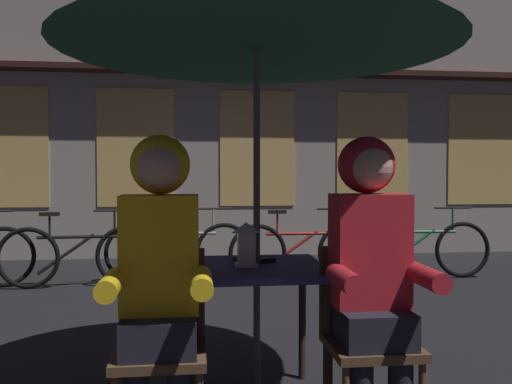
{
  "coord_description": "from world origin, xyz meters",
  "views": [
    {
      "loc": [
        -0.33,
        -2.81,
        1.22
      ],
      "look_at": [
        0.0,
        0.03,
        1.13
      ],
      "focal_mm": 37.71,
      "sensor_mm": 36.0,
      "label": 1
    }
  ],
  "objects_px": {
    "lantern": "(246,243)",
    "person_right_hooded": "(371,256)",
    "bicycle_second": "(77,255)",
    "chair_right": "(367,329)",
    "bicycle_fifth": "(420,249)",
    "book": "(254,260)",
    "bicycle_third": "(179,251)",
    "person_left_hooded": "(160,260)",
    "bicycle_fourth": "(302,251)",
    "patio_umbrella": "(257,14)",
    "cafe_table": "(257,284)",
    "chair_left": "(161,336)"
  },
  "relations": [
    {
      "from": "lantern",
      "to": "person_right_hooded",
      "type": "height_order",
      "value": "person_right_hooded"
    },
    {
      "from": "person_right_hooded",
      "to": "bicycle_second",
      "type": "xyz_separation_m",
      "value": [
        -2.05,
        3.55,
        -0.5
      ]
    },
    {
      "from": "chair_right",
      "to": "bicycle_fifth",
      "type": "bearing_deg",
      "value": 62.93
    },
    {
      "from": "bicycle_second",
      "to": "book",
      "type": "relative_size",
      "value": 8.4
    },
    {
      "from": "bicycle_third",
      "to": "bicycle_fifth",
      "type": "relative_size",
      "value": 1.0
    },
    {
      "from": "person_left_hooded",
      "to": "bicycle_third",
      "type": "bearing_deg",
      "value": 90.27
    },
    {
      "from": "bicycle_second",
      "to": "chair_right",
      "type": "bearing_deg",
      "value": -59.54
    },
    {
      "from": "person_right_hooded",
      "to": "bicycle_fourth",
      "type": "height_order",
      "value": "person_right_hooded"
    },
    {
      "from": "person_left_hooded",
      "to": "book",
      "type": "height_order",
      "value": "person_left_hooded"
    },
    {
      "from": "patio_umbrella",
      "to": "person_left_hooded",
      "type": "bearing_deg",
      "value": -138.43
    },
    {
      "from": "patio_umbrella",
      "to": "book",
      "type": "height_order",
      "value": "patio_umbrella"
    },
    {
      "from": "cafe_table",
      "to": "book",
      "type": "xyz_separation_m",
      "value": [
        -0.0,
        0.11,
        0.11
      ]
    },
    {
      "from": "bicycle_second",
      "to": "chair_left",
      "type": "bearing_deg",
      "value": -72.6
    },
    {
      "from": "chair_right",
      "to": "cafe_table",
      "type": "bearing_deg",
      "value": 142.45
    },
    {
      "from": "bicycle_third",
      "to": "bicycle_second",
      "type": "bearing_deg",
      "value": -168.73
    },
    {
      "from": "chair_left",
      "to": "bicycle_fourth",
      "type": "distance_m",
      "value": 3.79
    },
    {
      "from": "bicycle_fourth",
      "to": "book",
      "type": "height_order",
      "value": "bicycle_fourth"
    },
    {
      "from": "patio_umbrella",
      "to": "person_right_hooded",
      "type": "distance_m",
      "value": 1.37
    },
    {
      "from": "patio_umbrella",
      "to": "person_left_hooded",
      "type": "distance_m",
      "value": 1.37
    },
    {
      "from": "bicycle_fifth",
      "to": "person_right_hooded",
      "type": "bearing_deg",
      "value": -116.71
    },
    {
      "from": "patio_umbrella",
      "to": "bicycle_fifth",
      "type": "height_order",
      "value": "patio_umbrella"
    },
    {
      "from": "book",
      "to": "cafe_table",
      "type": "bearing_deg",
      "value": -107.49
    },
    {
      "from": "person_right_hooded",
      "to": "bicycle_third",
      "type": "bearing_deg",
      "value": 104.56
    },
    {
      "from": "patio_umbrella",
      "to": "book",
      "type": "distance_m",
      "value": 1.31
    },
    {
      "from": "bicycle_fourth",
      "to": "book",
      "type": "xyz_separation_m",
      "value": [
        -0.89,
        -3.06,
        0.41
      ]
    },
    {
      "from": "chair_right",
      "to": "person_right_hooded",
      "type": "bearing_deg",
      "value": -90.0
    },
    {
      "from": "cafe_table",
      "to": "chair_right",
      "type": "height_order",
      "value": "chair_right"
    },
    {
      "from": "bicycle_third",
      "to": "bicycle_fifth",
      "type": "distance_m",
      "value": 2.8
    },
    {
      "from": "lantern",
      "to": "person_left_hooded",
      "type": "distance_m",
      "value": 0.58
    },
    {
      "from": "bicycle_fourth",
      "to": "cafe_table",
      "type": "bearing_deg",
      "value": -105.7
    },
    {
      "from": "cafe_table",
      "to": "lantern",
      "type": "relative_size",
      "value": 3.2
    },
    {
      "from": "bicycle_third",
      "to": "bicycle_fourth",
      "type": "relative_size",
      "value": 1.0
    },
    {
      "from": "chair_right",
      "to": "person_right_hooded",
      "type": "height_order",
      "value": "person_right_hooded"
    },
    {
      "from": "person_left_hooded",
      "to": "bicycle_third",
      "type": "distance_m",
      "value": 3.8
    },
    {
      "from": "person_left_hooded",
      "to": "bicycle_fourth",
      "type": "xyz_separation_m",
      "value": [
        1.37,
        3.59,
        -0.5
      ]
    },
    {
      "from": "bicycle_second",
      "to": "bicycle_third",
      "type": "relative_size",
      "value": 1.0
    },
    {
      "from": "chair_left",
      "to": "person_right_hooded",
      "type": "relative_size",
      "value": 0.62
    },
    {
      "from": "lantern",
      "to": "bicycle_third",
      "type": "xyz_separation_m",
      "value": [
        -0.44,
        3.37,
        -0.51
      ]
    },
    {
      "from": "patio_umbrella",
      "to": "person_left_hooded",
      "type": "height_order",
      "value": "patio_umbrella"
    },
    {
      "from": "person_right_hooded",
      "to": "bicycle_fourth",
      "type": "relative_size",
      "value": 0.83
    },
    {
      "from": "bicycle_third",
      "to": "bicycle_fourth",
      "type": "distance_m",
      "value": 1.4
    },
    {
      "from": "bicycle_third",
      "to": "bicycle_fifth",
      "type": "height_order",
      "value": "same"
    },
    {
      "from": "cafe_table",
      "to": "person_right_hooded",
      "type": "distance_m",
      "value": 0.67
    },
    {
      "from": "bicycle_third",
      "to": "lantern",
      "type": "bearing_deg",
      "value": -82.58
    },
    {
      "from": "bicycle_third",
      "to": "bicycle_fourth",
      "type": "bearing_deg",
      "value": -7.24
    },
    {
      "from": "bicycle_fifth",
      "to": "lantern",
      "type": "bearing_deg",
      "value": -126.22
    },
    {
      "from": "person_right_hooded",
      "to": "bicycle_fifth",
      "type": "relative_size",
      "value": 0.83
    },
    {
      "from": "chair_right",
      "to": "person_left_hooded",
      "type": "bearing_deg",
      "value": -176.61
    },
    {
      "from": "chair_left",
      "to": "book",
      "type": "xyz_separation_m",
      "value": [
        0.48,
        0.48,
        0.26
      ]
    },
    {
      "from": "lantern",
      "to": "person_right_hooded",
      "type": "relative_size",
      "value": 0.17
    }
  ]
}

